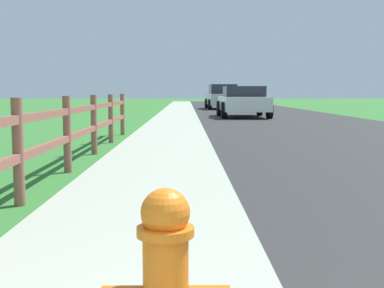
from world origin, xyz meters
TOP-DOWN VIEW (x-y plane):
  - ground_plane at (0.00, 25.00)m, footprint 120.00×120.00m
  - road_asphalt at (3.50, 27.00)m, footprint 7.00×66.00m
  - curb_concrete at (-3.00, 27.00)m, footprint 6.00×66.00m
  - grass_verge at (-4.50, 27.00)m, footprint 5.00×66.00m
  - fire_hydrant at (-0.64, 1.87)m, footprint 0.49×0.40m
  - rail_fence at (-2.21, 7.02)m, footprint 0.11×12.50m
  - parked_suv_white at (2.01, 22.62)m, footprint 2.18×4.39m
  - parked_car_silver at (1.88, 33.50)m, footprint 2.21×5.00m

SIDE VIEW (x-z plane):
  - ground_plane at x=0.00m, z-range 0.00..0.00m
  - road_asphalt at x=3.50m, z-range 0.00..0.01m
  - curb_concrete at x=-3.00m, z-range 0.00..0.01m
  - grass_verge at x=-4.50m, z-range 0.00..0.01m
  - fire_hydrant at x=-0.64m, z-range 0.00..0.77m
  - rail_fence at x=-2.21m, z-range 0.08..1.16m
  - parked_suv_white at x=2.01m, z-range 0.02..1.39m
  - parked_car_silver at x=1.88m, z-range -0.01..1.60m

